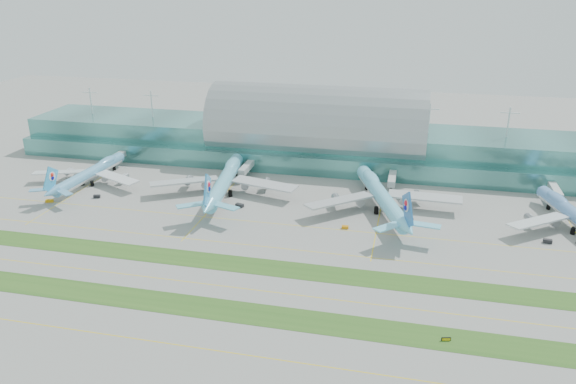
% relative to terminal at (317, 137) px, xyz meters
% --- Properties ---
extents(ground, '(700.00, 700.00, 0.00)m').
position_rel_terminal_xyz_m(ground, '(-0.01, -128.79, -14.23)').
color(ground, gray).
rests_on(ground, ground).
extents(terminal, '(340.00, 69.10, 36.00)m').
position_rel_terminal_xyz_m(terminal, '(0.00, 0.00, 0.00)').
color(terminal, '#3D7A75').
rests_on(terminal, ground).
extents(grass_strip_near, '(420.00, 12.00, 0.08)m').
position_rel_terminal_xyz_m(grass_strip_near, '(-0.01, -156.79, -14.19)').
color(grass_strip_near, '#2D591E').
rests_on(grass_strip_near, ground).
extents(grass_strip_far, '(420.00, 12.00, 0.08)m').
position_rel_terminal_xyz_m(grass_strip_far, '(-0.01, -126.79, -14.19)').
color(grass_strip_far, '#2D591E').
rests_on(grass_strip_far, ground).
extents(taxiline_a, '(420.00, 0.35, 0.01)m').
position_rel_terminal_xyz_m(taxiline_a, '(-0.01, -176.79, -14.22)').
color(taxiline_a, yellow).
rests_on(taxiline_a, ground).
extents(taxiline_b, '(420.00, 0.35, 0.01)m').
position_rel_terminal_xyz_m(taxiline_b, '(-0.01, -142.79, -14.22)').
color(taxiline_b, yellow).
rests_on(taxiline_b, ground).
extents(taxiline_c, '(420.00, 0.35, 0.01)m').
position_rel_terminal_xyz_m(taxiline_c, '(-0.01, -110.79, -14.22)').
color(taxiline_c, yellow).
rests_on(taxiline_c, ground).
extents(taxiline_d, '(420.00, 0.35, 0.01)m').
position_rel_terminal_xyz_m(taxiline_d, '(-0.01, -88.79, -14.22)').
color(taxiline_d, yellow).
rests_on(taxiline_d, ground).
extents(airliner_a, '(59.85, 67.95, 18.71)m').
position_rel_terminal_xyz_m(airliner_a, '(-105.67, -61.07, -8.46)').
color(airliner_a, '#5DA3CE').
rests_on(airliner_a, ground).
extents(airliner_b, '(71.75, 82.05, 22.60)m').
position_rel_terminal_xyz_m(airliner_b, '(-34.70, -58.84, -7.26)').
color(airliner_b, '#67C7E3').
rests_on(airliner_b, ground).
extents(airliner_c, '(68.04, 79.18, 22.54)m').
position_rel_terminal_xyz_m(airliner_c, '(40.50, -62.82, -7.27)').
color(airliner_c, '#6FD3F4').
rests_on(airliner_c, ground).
extents(airliner_d, '(60.92, 70.50, 19.78)m').
position_rel_terminal_xyz_m(airliner_d, '(120.88, -67.01, -8.13)').
color(airliner_d, '#5F92D2').
rests_on(airliner_d, ground).
extents(gse_a, '(3.73, 2.57, 1.33)m').
position_rel_terminal_xyz_m(gse_a, '(-111.05, -88.92, -13.56)').
color(gse_a, orange).
rests_on(gse_a, ground).
extents(gse_b, '(3.36, 2.23, 1.48)m').
position_rel_terminal_xyz_m(gse_b, '(-92.32, -79.04, -13.49)').
color(gse_b, black).
rests_on(gse_b, ground).
extents(gse_c, '(3.45, 2.62, 1.28)m').
position_rel_terminal_xyz_m(gse_c, '(-29.41, -75.36, -13.59)').
color(gse_c, black).
rests_on(gse_c, ground).
extents(gse_d, '(4.11, 2.91, 1.52)m').
position_rel_terminal_xyz_m(gse_d, '(-22.59, -74.53, -13.47)').
color(gse_d, black).
rests_on(gse_d, ground).
extents(gse_e, '(2.89, 1.80, 1.19)m').
position_rel_terminal_xyz_m(gse_e, '(27.61, -87.10, -13.63)').
color(gse_e, '#CB7B0B').
rests_on(gse_e, ground).
extents(gse_f, '(3.47, 1.86, 1.29)m').
position_rel_terminal_xyz_m(gse_f, '(53.69, -73.26, -13.58)').
color(gse_f, black).
rests_on(gse_f, ground).
extents(gse_g, '(3.41, 1.97, 1.58)m').
position_rel_terminal_xyz_m(gse_g, '(107.68, -82.79, -13.44)').
color(gse_g, black).
rests_on(gse_g, ground).
extents(taxiway_sign_east, '(2.77, 0.94, 1.18)m').
position_rel_terminal_xyz_m(taxiway_sign_east, '(66.29, -157.61, -13.64)').
color(taxiway_sign_east, black).
rests_on(taxiway_sign_east, ground).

